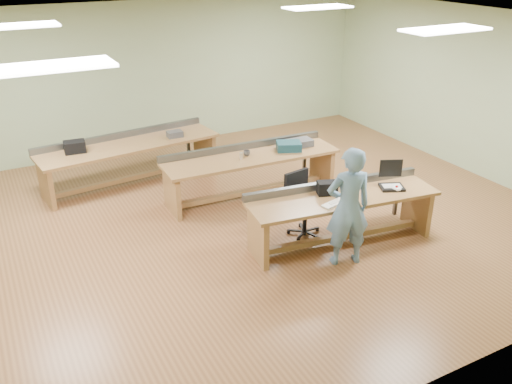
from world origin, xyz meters
TOP-DOWN VIEW (x-y plane):
  - floor at (0.00, 0.00)m, footprint 10.00×10.00m
  - ceiling at (0.00, 0.00)m, footprint 10.00×10.00m
  - wall_back at (0.00, 4.00)m, footprint 10.00×0.04m
  - wall_front at (0.00, -4.00)m, footprint 10.00×0.04m
  - wall_right at (5.00, 0.00)m, footprint 0.04×8.00m
  - fluor_panels at (0.00, 0.00)m, footprint 6.20×3.50m
  - workbench_front at (1.19, -1.27)m, footprint 2.86×1.09m
  - workbench_mid at (0.76, 0.75)m, footprint 3.05×0.92m
  - workbench_back at (-0.88, 2.30)m, footprint 3.30×1.21m
  - person at (0.92, -1.76)m, footprint 0.70×0.55m
  - laptop_base at (1.97, -1.41)m, footprint 0.42×0.39m
  - laptop_screen at (2.02, -1.29)m, footprint 0.31×0.15m
  - keyboard at (0.92, -1.44)m, footprint 0.42×0.23m
  - trackball_mouse at (1.98, -1.50)m, footprint 0.15×0.17m
  - camera_bag at (1.02, -1.13)m, footprint 0.32×0.26m
  - task_chair at (0.84, -0.81)m, footprint 0.60×0.60m
  - parts_bin_teal at (1.46, 0.66)m, footprint 0.50×0.45m
  - parts_bin_grey at (1.75, 0.75)m, footprint 0.44×0.29m
  - mug at (0.70, 0.76)m, footprint 0.13×0.13m
  - drinks_can at (0.56, 0.67)m, footprint 0.08×0.08m
  - storage_box_back at (-1.81, 2.28)m, footprint 0.37×0.28m
  - tray_back at (-0.03, 2.24)m, footprint 0.28×0.21m

SIDE VIEW (x-z plane):
  - floor at x=0.00m, z-range 0.00..0.00m
  - task_chair at x=0.84m, z-range -0.13..0.84m
  - workbench_front at x=1.19m, z-range 0.12..0.98m
  - workbench_mid at x=0.76m, z-range 0.13..0.99m
  - workbench_back at x=-0.88m, z-range 0.13..0.99m
  - keyboard at x=0.92m, z-range 0.75..0.77m
  - laptop_base at x=1.97m, z-range 0.75..0.79m
  - trackball_mouse at x=1.98m, z-range 0.75..0.82m
  - mug at x=0.70m, z-range 0.75..0.84m
  - drinks_can at x=0.56m, z-range 0.75..0.86m
  - tray_back at x=-0.03m, z-range 0.75..0.86m
  - parts_bin_grey at x=1.75m, z-range 0.75..0.87m
  - parts_bin_teal at x=1.46m, z-range 0.75..0.89m
  - person at x=0.92m, z-range 0.00..1.67m
  - camera_bag at x=1.02m, z-range 0.75..0.94m
  - storage_box_back at x=-1.81m, z-range 0.75..0.95m
  - laptop_screen at x=2.02m, z-range 0.88..1.15m
  - wall_back at x=0.00m, z-range 0.00..3.00m
  - wall_front at x=0.00m, z-range 0.00..3.00m
  - wall_right at x=5.00m, z-range 0.00..3.00m
  - fluor_panels at x=0.00m, z-range 2.96..2.99m
  - ceiling at x=0.00m, z-range 3.00..3.00m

